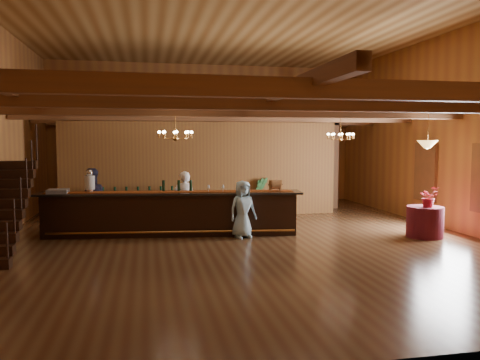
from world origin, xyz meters
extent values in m
plane|color=#442717|center=(0.00, 0.00, 0.00)|extent=(14.00, 14.00, 0.00)
plane|color=#AD8345|center=(0.00, 0.00, 5.50)|extent=(14.00, 14.00, 0.00)
cube|color=#A6692F|center=(0.00, 7.00, 2.75)|extent=(12.00, 0.10, 5.50)
cube|color=#A6692F|center=(0.00, -7.00, 2.75)|extent=(12.00, 0.10, 5.50)
cube|color=#A6692F|center=(6.00, 0.00, 2.75)|extent=(0.10, 14.00, 5.50)
cube|color=brown|center=(0.00, -5.50, 3.20)|extent=(11.90, 0.20, 0.28)
cube|color=brown|center=(0.00, -3.00, 3.20)|extent=(11.90, 0.20, 0.28)
cube|color=brown|center=(0.00, -0.50, 3.20)|extent=(11.90, 0.20, 0.28)
cube|color=brown|center=(0.00, 2.00, 3.20)|extent=(11.90, 0.20, 0.28)
cube|color=brown|center=(0.00, 4.50, 3.20)|extent=(11.90, 0.20, 0.28)
cube|color=brown|center=(0.00, 6.80, 3.20)|extent=(11.90, 0.20, 0.28)
cube|color=brown|center=(-4.50, 0.00, 3.34)|extent=(0.18, 13.90, 0.22)
cube|color=brown|center=(0.00, 0.00, 3.34)|extent=(0.18, 13.90, 0.22)
cube|color=brown|center=(4.50, 0.00, 3.34)|extent=(0.18, 13.90, 0.22)
cube|color=brown|center=(-4.50, 4.50, 1.60)|extent=(0.20, 0.20, 3.20)
cube|color=brown|center=(4.50, 4.50, 1.60)|extent=(0.20, 0.20, 3.20)
cube|color=brown|center=(-0.50, 3.50, 1.55)|extent=(9.00, 0.18, 3.10)
cube|color=white|center=(5.95, 1.00, 1.55)|extent=(0.12, 1.05, 1.75)
cube|color=black|center=(-5.45, -0.60, 1.10)|extent=(1.00, 0.28, 0.20)
cube|color=black|center=(-5.45, -0.32, 1.30)|extent=(1.00, 0.28, 0.20)
cube|color=black|center=(-5.45, -0.04, 1.50)|extent=(1.00, 0.28, 0.20)
cube|color=black|center=(-5.45, 0.24, 1.70)|extent=(1.00, 0.28, 0.20)
cube|color=black|center=(-5.45, 0.52, 1.90)|extent=(1.00, 0.28, 0.20)
cube|color=black|center=(1.00, 5.50, 0.55)|extent=(1.20, 0.60, 1.10)
cube|color=#A36833|center=(-2.00, 5.50, 0.50)|extent=(1.00, 0.60, 1.00)
cube|color=black|center=(-1.69, 0.65, 0.55)|extent=(6.59, 1.50, 1.09)
cube|color=black|center=(-1.69, 0.65, 1.12)|extent=(6.93, 1.69, 0.05)
cube|color=#610C0D|center=(-1.69, 0.65, 1.15)|extent=(6.44, 1.22, 0.01)
cylinder|color=#BD7D37|center=(-1.69, 0.21, 0.16)|extent=(6.29, 0.83, 0.05)
cylinder|color=silver|center=(-3.77, 0.96, 1.19)|extent=(0.18, 0.18, 0.08)
cylinder|color=silver|center=(-3.77, 0.96, 1.41)|extent=(0.26, 0.26, 0.36)
sphere|color=silver|center=(-3.77, 0.96, 1.66)|extent=(0.18, 0.18, 0.18)
cube|color=gray|center=(-4.56, 0.94, 1.20)|extent=(0.50, 0.50, 0.10)
cube|color=#A36833|center=(0.90, 0.25, 1.30)|extent=(0.06, 0.06, 0.30)
cube|color=#A36833|center=(1.18, 0.25, 1.30)|extent=(0.06, 0.06, 0.30)
cylinder|color=#A36833|center=(1.04, 0.25, 1.33)|extent=(0.24, 0.24, 0.24)
cylinder|color=black|center=(-1.88, 0.80, 1.30)|extent=(0.07, 0.07, 0.30)
cylinder|color=black|center=(-1.48, 0.75, 1.30)|extent=(0.07, 0.07, 0.30)
cylinder|color=black|center=(-1.17, 0.71, 1.30)|extent=(0.07, 0.07, 0.30)
cube|color=black|center=(-2.41, 3.04, 0.40)|extent=(2.87, 0.75, 0.80)
cylinder|color=#521121|center=(4.73, -0.91, 0.40)|extent=(0.92, 0.92, 0.79)
cylinder|color=#BD7D37|center=(-1.63, -0.53, 2.87)|extent=(0.02, 0.02, 0.66)
sphere|color=#BD7D37|center=(-1.63, -0.53, 2.54)|extent=(0.12, 0.12, 0.12)
torus|color=#BD7D37|center=(-1.63, -0.53, 2.64)|extent=(0.80, 0.80, 0.04)
cylinder|color=#BD7D37|center=(3.39, 1.46, 2.87)|extent=(0.02, 0.02, 0.67)
sphere|color=#BD7D37|center=(3.39, 1.46, 2.53)|extent=(0.12, 0.12, 0.12)
torus|color=#BD7D37|center=(3.39, 1.46, 2.63)|extent=(0.80, 0.80, 0.04)
cylinder|color=#BD7D37|center=(4.73, -0.91, 2.80)|extent=(0.02, 0.02, 0.80)
cone|color=#EDB151|center=(4.73, -0.91, 2.40)|extent=(0.52, 0.52, 0.20)
imported|color=white|center=(-1.29, 1.31, 0.82)|extent=(0.61, 0.41, 1.65)
imported|color=#22213A|center=(-3.81, 1.48, 0.87)|extent=(1.00, 0.87, 1.75)
imported|color=#A0C9DC|center=(0.09, -0.06, 0.74)|extent=(0.82, 0.64, 1.47)
imported|color=#214A21|center=(1.36, 3.47, 0.64)|extent=(0.73, 0.60, 1.27)
imported|color=maroon|center=(4.74, -1.02, 1.06)|extent=(0.49, 0.43, 0.53)
imported|color=#BD7D37|center=(4.77, -0.94, 0.96)|extent=(0.20, 0.20, 0.33)
camera|label=1|loc=(-2.30, -11.68, 2.48)|focal=35.00mm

